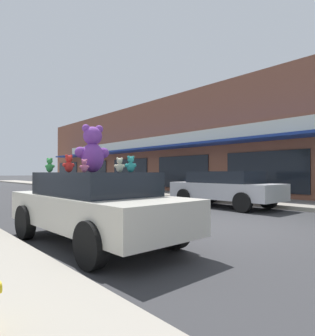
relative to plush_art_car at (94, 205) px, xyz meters
name	(u,v)px	position (x,y,z in m)	size (l,w,h in m)	color
ground_plane	(226,227)	(3.34, -0.60, -0.75)	(260.00, 260.00, 0.00)	#333335
storefront_row	(233,148)	(16.12, 8.14, 2.48)	(12.52, 39.64, 6.46)	brown
plush_art_car	(94,205)	(0.00, 0.00, 0.00)	(1.99, 4.30, 1.37)	beige
teddy_bear_giant	(93,149)	(0.09, 0.24, 1.08)	(0.73, 0.48, 0.96)	purple
teddy_bear_cream	(119,165)	(0.13, -0.67, 0.75)	(0.20, 0.16, 0.27)	beige
teddy_bear_red	(69,164)	(-0.54, -0.03, 0.78)	(0.24, 0.15, 0.32)	red
teddy_bear_green	(50,165)	(-0.53, 0.91, 0.77)	(0.19, 0.22, 0.30)	green
teddy_bear_teal	(131,164)	(0.18, -0.95, 0.76)	(0.22, 0.15, 0.29)	teal
teddy_bear_pink	(84,166)	(-0.24, -0.05, 0.74)	(0.18, 0.15, 0.25)	pink
parked_car_far_center	(224,187)	(6.85, 2.06, 0.03)	(1.89, 4.45, 1.41)	#B7B7BC
parked_car_far_right	(126,183)	(6.85, 8.89, -0.01)	(1.94, 4.67, 1.28)	black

